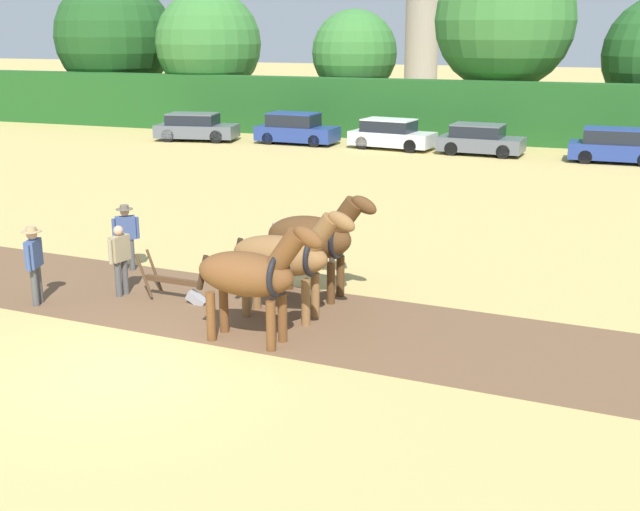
# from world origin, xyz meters

# --- Properties ---
(ground_plane) EXTENTS (240.00, 240.00, 0.00)m
(ground_plane) POSITION_xyz_m (0.00, 0.00, 0.00)
(ground_plane) COLOR tan
(plowed_furrow_strip) EXTENTS (31.35, 5.65, 0.01)m
(plowed_furrow_strip) POSITION_xyz_m (-3.23, 3.71, 0.00)
(plowed_furrow_strip) COLOR brown
(plowed_furrow_strip) RESTS_ON ground
(hedgerow) EXTENTS (72.09, 1.50, 3.14)m
(hedgerow) POSITION_xyz_m (0.00, 31.26, 1.57)
(hedgerow) COLOR #1E511E
(hedgerow) RESTS_ON ground
(tree_far_left) EXTENTS (7.56, 7.56, 9.00)m
(tree_far_left) POSITION_xyz_m (-23.40, 34.82, 5.22)
(tree_far_left) COLOR brown
(tree_far_left) RESTS_ON ground
(tree_left) EXTENTS (6.38, 6.38, 8.04)m
(tree_left) POSITION_xyz_m (-16.02, 33.79, 4.84)
(tree_left) COLOR #423323
(tree_left) RESTS_ON ground
(tree_center_left) EXTENTS (4.89, 4.89, 6.83)m
(tree_center_left) POSITION_xyz_m (-6.91, 34.30, 4.37)
(tree_center_left) COLOR #4C3823
(tree_center_left) RESTS_ON ground
(tree_center) EXTENTS (7.48, 7.48, 9.89)m
(tree_center) POSITION_xyz_m (1.50, 34.39, 6.14)
(tree_center) COLOR #4C3823
(tree_center) RESTS_ON ground
(draft_horse_lead_left) EXTENTS (2.71, 0.99, 2.45)m
(draft_horse_lead_left) POSITION_xyz_m (1.48, 1.98, 1.35)
(draft_horse_lead_left) COLOR brown
(draft_horse_lead_left) RESTS_ON ground
(draft_horse_lead_right) EXTENTS (2.83, 0.97, 2.43)m
(draft_horse_lead_right) POSITION_xyz_m (1.57, 3.43, 1.33)
(draft_horse_lead_right) COLOR brown
(draft_horse_lead_right) RESTS_ON ground
(draft_horse_trail_left) EXTENTS (2.68, 1.10, 2.46)m
(draft_horse_trail_left) POSITION_xyz_m (1.64, 4.88, 1.37)
(draft_horse_trail_left) COLOR #513319
(draft_horse_trail_left) RESTS_ON ground
(plow) EXTENTS (1.67, 0.48, 1.13)m
(plow) POSITION_xyz_m (-1.02, 3.58, 0.32)
(plow) COLOR #4C331E
(plow) RESTS_ON ground
(farmer_at_plow) EXTENTS (0.28, 0.64, 1.60)m
(farmer_at_plow) POSITION_xyz_m (-2.42, 3.51, 0.92)
(farmer_at_plow) COLOR #4C4C4C
(farmer_at_plow) RESTS_ON ground
(farmer_beside_team) EXTENTS (0.56, 0.42, 1.60)m
(farmer_beside_team) POSITION_xyz_m (1.62, 6.44, 0.92)
(farmer_beside_team) COLOR #38332D
(farmer_beside_team) RESTS_ON ground
(farmer_onlooker_left) EXTENTS (0.43, 0.65, 1.73)m
(farmer_onlooker_left) POSITION_xyz_m (-3.79, 2.35, 1.01)
(farmer_onlooker_left) COLOR #4C4C4C
(farmer_onlooker_left) RESTS_ON ground
(farmer_onlooker_right) EXTENTS (0.52, 0.45, 1.65)m
(farmer_onlooker_right) POSITION_xyz_m (-3.37, 5.17, 0.96)
(farmer_onlooker_right) COLOR #4C4C4C
(farmer_onlooker_right) RESTS_ON ground
(parked_car_far_left) EXTENTS (4.49, 2.53, 1.44)m
(parked_car_far_left) POSITION_xyz_m (-13.27, 26.79, 0.70)
(parked_car_far_left) COLOR #565B66
(parked_car_far_left) RESTS_ON ground
(parked_car_left) EXTENTS (4.20, 1.94, 1.58)m
(parked_car_left) POSITION_xyz_m (-7.83, 27.50, 0.75)
(parked_car_left) COLOR navy
(parked_car_left) RESTS_ON ground
(parked_car_center_left) EXTENTS (4.29, 2.31, 1.46)m
(parked_car_center_left) POSITION_xyz_m (-2.75, 27.41, 0.71)
(parked_car_center_left) COLOR silver
(parked_car_center_left) RESTS_ON ground
(parked_car_center) EXTENTS (4.01, 2.09, 1.42)m
(parked_car_center) POSITION_xyz_m (1.67, 27.09, 0.69)
(parked_car_center) COLOR #565B66
(parked_car_center) RESTS_ON ground
(parked_car_center_right) EXTENTS (3.95, 1.76, 1.52)m
(parked_car_center_right) POSITION_xyz_m (7.61, 26.76, 0.73)
(parked_car_center_right) COLOR navy
(parked_car_center_right) RESTS_ON ground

